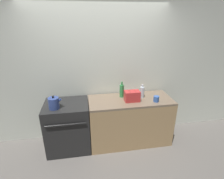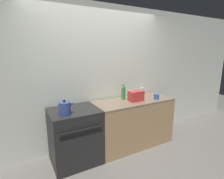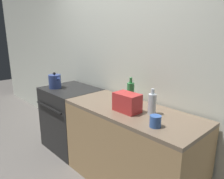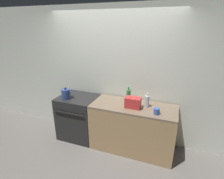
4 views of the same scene
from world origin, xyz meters
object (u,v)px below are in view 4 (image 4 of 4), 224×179
toaster (133,103)px  bottle_green (128,96)px  cup_blue (156,111)px  stove (79,116)px  bottle_clear (147,101)px  kettle (66,94)px

toaster → bottle_green: bearing=124.2°
bottle_green → cup_blue: bottle_green is taller
stove → bottle_clear: (1.37, 0.04, 0.54)m
cup_blue → toaster: bearing=166.9°
toaster → cup_blue: toaster is taller
kettle → bottle_clear: (1.53, 0.18, 0.01)m
toaster → kettle: bearing=-177.2°
stove → cup_blue: size_ratio=8.87×
stove → bottle_clear: size_ratio=3.50×
bottle_clear → cup_blue: (0.19, -0.21, -0.06)m
bottle_clear → cup_blue: bottle_clear is taller
stove → bottle_green: (1.01, 0.14, 0.56)m
stove → toaster: toaster is taller
stove → cup_blue: (1.56, -0.17, 0.48)m
toaster → cup_blue: (0.41, -0.10, -0.04)m
toaster → bottle_clear: (0.22, 0.11, 0.01)m
kettle → cup_blue: (1.72, -0.03, -0.05)m
kettle → toaster: (1.31, 0.06, -0.00)m
stove → kettle: size_ratio=3.94×
cup_blue → kettle: bearing=179.0°
stove → kettle: (-0.17, -0.13, 0.53)m
bottle_green → cup_blue: 0.63m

